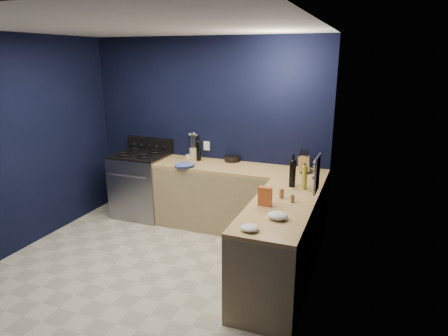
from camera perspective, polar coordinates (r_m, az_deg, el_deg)
The scene contains 28 objects.
floor at distance 4.64m, azimuth -11.19°, elevation -14.67°, with size 3.50×3.50×0.02m, color #B1AD9A.
ceiling at distance 4.01m, azimuth -13.32°, elevation 19.57°, with size 3.50×3.50×0.02m, color silver.
wall_back at distance 5.65m, azimuth -2.47°, elevation 5.47°, with size 3.50×0.02×2.60m, color black.
wall_right at distance 3.52m, azimuth 12.69°, elevation -1.44°, with size 0.02×3.50×2.60m, color black.
wall_left at distance 5.29m, azimuth -28.45°, elevation 2.80°, with size 0.02×3.50×2.60m, color black.
cab_back at distance 5.38m, azimuth 2.16°, elevation -4.69°, with size 2.30×0.63×0.86m, color #988258.
top_back at distance 5.24m, azimuth 2.21°, elevation -0.09°, with size 2.30×0.63×0.04m, color olive.
cab_right at distance 4.16m, azimuth 8.05°, elevation -11.35°, with size 0.63×1.67×0.86m, color #988258.
top_right at distance 3.98m, azimuth 8.30°, elevation -5.58°, with size 0.63×1.67×0.04m, color olive.
gas_range at distance 6.00m, azimuth -11.87°, elevation -2.53°, with size 0.76×0.66×0.92m, color gray.
oven_door at distance 5.76m, azimuth -13.54°, elevation -3.54°, with size 0.59×0.02×0.42m, color black.
cooktop at distance 5.87m, azimuth -12.14°, elevation 1.87°, with size 0.76×0.66×0.03m, color black.
backguard at distance 6.09m, azimuth -10.67°, elevation 3.48°, with size 0.76×0.06×0.20m, color black.
spice_panel at distance 4.08m, azimuth 13.41°, elevation -0.84°, with size 0.02×0.28×0.38m, color gray.
wall_outlet at distance 5.67m, azimuth -2.54°, elevation 3.25°, with size 0.09×0.02×0.13m, color white.
plate_stack at distance 5.28m, azimuth -5.81°, elevation 0.38°, with size 0.26×0.26×0.03m, color #394693.
ramekin at distance 5.78m, azimuth -5.13°, elevation 1.78°, with size 0.09×0.09×0.04m, color white.
utensil_crock at distance 5.74m, azimuth -4.48°, elevation 2.22°, with size 0.11×0.11×0.14m, color beige.
wine_bottle_back at distance 5.54m, azimuth -3.71°, elevation 2.47°, with size 0.07×0.07×0.27m, color black.
lemon_basket at distance 5.52m, azimuth 1.23°, elevation 1.40°, with size 0.22×0.22×0.08m, color black.
knife_block at distance 5.10m, azimuth 11.50°, elevation 0.54°, with size 0.11×0.18×0.20m, color olive.
wine_bottle_right at distance 4.48m, azimuth 9.94°, elevation -0.88°, with size 0.07×0.07×0.30m, color black.
oil_bottle at distance 4.44m, azimuth 11.63°, elevation -1.36°, with size 0.06×0.06×0.26m, color gold.
spice_jar_near at distance 4.14m, azimuth 8.37°, elevation -3.66°, with size 0.05×0.05×0.10m, color olive.
spice_jar_far at distance 4.05m, azimuth 9.93°, elevation -4.38°, with size 0.04×0.04×0.08m, color olive.
crouton_bag at distance 3.90m, azimuth 5.99°, elevation -4.12°, with size 0.13×0.06×0.19m, color #A61633.
towel_front at distance 3.62m, azimuth 7.82°, elevation -6.91°, with size 0.19×0.16×0.07m, color white.
towel_end at distance 3.37m, azimuth 3.75°, elevation -8.70°, with size 0.16×0.15×0.05m, color white.
Camera 1 is at (2.21, -3.34, 2.33)m, focal length 31.39 mm.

